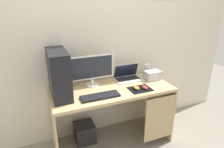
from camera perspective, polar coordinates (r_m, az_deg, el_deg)
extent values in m
plane|color=gray|center=(2.71, 0.00, -18.86)|extent=(8.00, 8.00, 0.00)
cube|color=beige|center=(2.45, -3.17, 10.63)|extent=(4.00, 0.04, 2.60)
cube|color=tan|center=(2.31, 0.00, -4.58)|extent=(1.43, 0.62, 0.03)
cube|color=tan|center=(2.37, -16.57, -15.56)|extent=(0.02, 0.62, 0.72)
cube|color=tan|center=(2.80, 13.60, -9.08)|extent=(0.02, 0.62, 0.72)
cube|color=tan|center=(2.47, 13.73, -12.58)|extent=(0.40, 0.01, 0.58)
cube|color=black|center=(2.12, -15.28, 0.01)|extent=(0.19, 0.47, 0.50)
cylinder|color=white|center=(2.39, -5.76, -3.13)|extent=(0.16, 0.16, 0.01)
cylinder|color=white|center=(2.38, -5.80, -2.14)|extent=(0.04, 0.04, 0.08)
cube|color=white|center=(2.30, -5.90, 1.94)|extent=(0.53, 0.02, 0.29)
cube|color=#232833|center=(2.29, -5.82, 1.87)|extent=(0.50, 0.00, 0.26)
cube|color=silver|center=(2.54, 4.79, -1.61)|extent=(0.35, 0.21, 0.01)
cube|color=black|center=(2.55, 4.62, -1.32)|extent=(0.31, 0.13, 0.00)
cube|color=silver|center=(2.57, 4.07, 1.10)|extent=(0.35, 0.06, 0.19)
cube|color=black|center=(2.57, 4.13, 1.02)|extent=(0.32, 0.05, 0.17)
cylinder|color=white|center=(2.72, 10.28, 1.26)|extent=(0.08, 0.08, 0.16)
cube|color=#B7BCC6|center=(2.59, 11.76, -0.35)|extent=(0.20, 0.14, 0.11)
cube|color=black|center=(2.10, -3.47, -6.49)|extent=(0.42, 0.14, 0.02)
cube|color=black|center=(2.30, 8.19, -4.36)|extent=(0.26, 0.20, 0.00)
ellipsoid|color=orange|center=(2.28, 7.11, -4.02)|extent=(0.06, 0.10, 0.03)
ellipsoid|color=#B23333|center=(2.31, 9.48, -3.85)|extent=(0.06, 0.10, 0.03)
cube|color=#232326|center=(2.67, -7.96, -16.52)|extent=(0.25, 0.25, 0.25)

